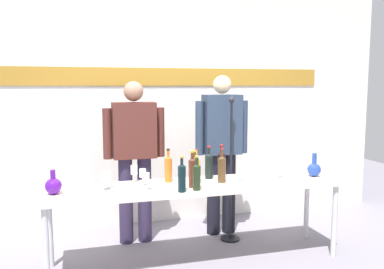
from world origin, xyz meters
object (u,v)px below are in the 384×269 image
Objects in this scene: wine_bottle_1 at (196,169)px; wine_glass_right_0 at (278,165)px; display_table at (197,190)px; wine_glass_right_1 at (241,171)px; decanter_blue_right at (314,169)px; wine_bottle_8 at (221,164)px; wine_bottle_0 at (168,168)px; presenter_left at (134,151)px; microphone_stand at (231,193)px; wine_bottle_2 at (209,165)px; decanter_blue_left at (53,186)px; wine_bottle_6 at (182,177)px; wine_glass_left_2 at (143,174)px; wine_glass_left_4 at (107,176)px; wine_glass_left_0 at (104,178)px; presenter_right at (222,145)px; wine_glass_left_1 at (134,170)px; wine_bottle_3 at (192,171)px; wine_glass_right_3 at (259,170)px; wine_bottle_5 at (222,168)px; wine_bottle_4 at (195,170)px; wine_bottle_7 at (197,176)px; wine_glass_right_2 at (282,167)px; wine_glass_left_3 at (146,178)px.

wine_bottle_1 is 2.27× the size of wine_glass_right_0.
wine_glass_right_1 reaches higher than display_table.
decanter_blue_right is at bearing -0.09° from wine_glass_right_1.
wine_bottle_0 is at bearing 178.22° from wine_bottle_8.
presenter_left is 4.99× the size of wine_bottle_8.
microphone_stand is (0.71, 0.27, -0.36)m from wine_bottle_0.
microphone_stand is at bearing 36.89° from wine_bottle_2.
decanter_blue_right is (2.38, -0.00, 0.00)m from decanter_blue_left.
wine_bottle_2 reaches higher than wine_bottle_0.
wine_glass_right_0 is 0.51m from wine_glass_right_1.
wine_bottle_6 is 0.39m from wine_glass_left_2.
wine_glass_left_2 is at bearing 5.06° from decanter_blue_left.
wine_glass_left_2 is (-0.25, -0.09, -0.02)m from wine_bottle_0.
wine_glass_right_0 is (1.67, 0.12, -0.01)m from wine_glass_left_4.
wine_bottle_1 is 0.49m from wine_glass_left_2.
wine_glass_left_0 is 0.35m from wine_glass_left_2.
presenter_right is 12.12× the size of wine_glass_right_1.
wine_bottle_6 is 0.92× the size of wine_bottle_8.
decanter_blue_right is 0.91m from wine_bottle_8.
microphone_stand is (-0.41, 0.24, -0.32)m from wine_glass_right_0.
wine_glass_left_1 reaches higher than wine_glass_left_0.
wine_glass_left_2 is 1.10× the size of wine_glass_right_1.
wine_bottle_1 is 0.19m from wine_bottle_3.
presenter_left reaches higher than wine_bottle_8.
wine_bottle_6 is (-0.19, -0.23, 0.18)m from display_table.
presenter_right is at bearing 102.38° from wine_glass_right_3.
decanter_blue_left is 2.11m from wine_glass_right_0.
decanter_blue_right is 0.87m from microphone_stand.
wine_glass_left_2 reaches higher than wine_glass_right_0.
display_table is 19.57× the size of wine_glass_right_3.
presenter_left reaches higher than wine_glass_right_3.
presenter_right is 0.68m from wine_bottle_5.
wine_glass_right_3 is (0.62, 0.02, -0.04)m from wine_bottle_4.
wine_bottle_1 is 0.41m from wine_glass_right_1.
wine_glass_left_2 is 1.14× the size of wine_glass_right_3.
wine_bottle_7 is at bearing -64.27° from wine_bottle_0.
wine_bottle_0 is 2.11× the size of wine_glass_right_2.
wine_glass_left_2 is at bearing -178.12° from wine_bottle_1.
decanter_blue_left is 1.34× the size of wine_glass_left_0.
wine_bottle_5 reaches higher than decanter_blue_left.
wine_bottle_0 is at bearing 166.22° from wine_glass_right_1.
wine_glass_left_1 is (-0.06, -0.42, -0.10)m from presenter_left.
microphone_stand reaches higher than wine_glass_left_2.
wine_bottle_8 is 0.58m from wine_glass_right_2.
wine_glass_right_1 is 0.54m from microphone_stand.
decanter_blue_left reaches higher than wine_glass_left_3.
presenter_left is 5.56× the size of wine_bottle_7.
presenter_right is 11.70× the size of wine_glass_right_2.
wine_glass_left_3 is at bearing -169.13° from wine_glass_right_0.
presenter_right reaches higher than wine_bottle_5.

